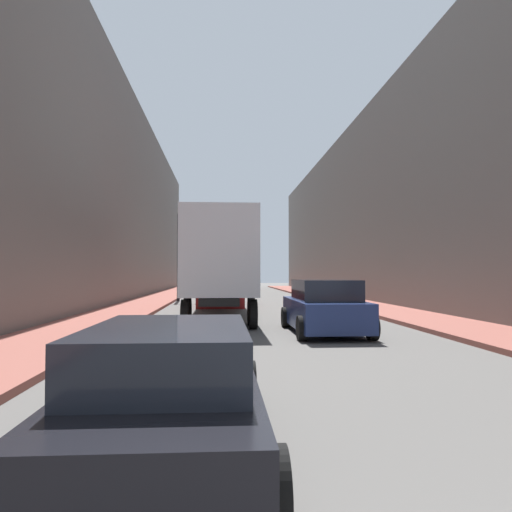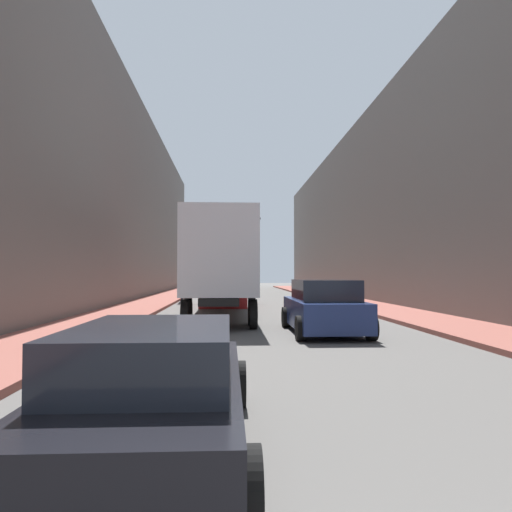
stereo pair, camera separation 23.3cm
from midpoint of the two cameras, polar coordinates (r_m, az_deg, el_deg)
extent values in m
cube|color=brown|center=(31.02, 11.51, -5.29)|extent=(2.97, 80.00, 0.15)
cube|color=brown|center=(30.40, -12.06, -5.36)|extent=(2.97, 80.00, 0.15)
cube|color=#66605B|center=(32.71, 19.10, 6.11)|extent=(6.00, 80.00, 12.86)
cube|color=#66605B|center=(31.80, -20.04, 7.72)|extent=(6.00, 80.00, 14.37)
cube|color=silver|center=(20.98, -3.65, -0.01)|extent=(2.58, 10.71, 3.00)
cube|color=black|center=(20.99, -3.66, -4.52)|extent=(1.29, 10.71, 0.24)
cube|color=maroon|center=(27.68, -3.52, -2.71)|extent=(2.58, 2.71, 3.07)
cylinder|color=black|center=(16.92, -7.71, -6.63)|extent=(0.25, 1.00, 1.00)
cylinder|color=black|center=(16.89, 0.09, -6.65)|extent=(0.25, 1.00, 1.00)
cylinder|color=black|center=(18.11, -7.40, -6.32)|extent=(0.25, 1.00, 1.00)
cylinder|color=black|center=(18.09, -0.12, -6.35)|extent=(0.25, 1.00, 1.00)
cylinder|color=black|center=(27.74, -5.89, -4.83)|extent=(0.25, 1.00, 1.00)
cylinder|color=black|center=(27.73, -1.16, -4.85)|extent=(0.25, 1.00, 1.00)
cube|color=black|center=(5.55, -10.10, -16.22)|extent=(1.75, 4.74, 0.64)
cube|color=#1E232D|center=(5.21, -10.38, -10.65)|extent=(1.54, 2.61, 0.52)
cylinder|color=black|center=(7.34, -15.45, -14.07)|extent=(0.25, 0.64, 0.64)
cylinder|color=black|center=(7.19, -1.26, -14.41)|extent=(0.25, 0.64, 0.64)
cylinder|color=black|center=(3.90, 0.52, -25.29)|extent=(0.25, 0.64, 0.64)
cube|color=navy|center=(15.89, 8.15, -6.50)|extent=(1.98, 4.86, 0.85)
cube|color=#1E232D|center=(15.61, 8.31, -3.86)|extent=(1.74, 2.67, 0.63)
cylinder|color=black|center=(17.46, 3.82, -6.99)|extent=(0.25, 0.70, 0.70)
cylinder|color=black|center=(17.80, 10.21, -6.86)|extent=(0.25, 0.70, 0.70)
cylinder|color=black|center=(13.94, 5.60, -8.23)|extent=(0.25, 0.70, 0.70)
cylinder|color=black|center=(14.37, 13.50, -8.00)|extent=(0.25, 0.70, 0.70)
cylinder|color=black|center=(34.28, -8.24, -0.14)|extent=(0.20, 0.20, 5.96)
cube|color=black|center=(34.33, -3.75, 4.33)|extent=(5.35, 0.12, 0.12)
cube|color=black|center=(34.32, -5.99, 3.48)|extent=(0.30, 0.24, 0.90)
sphere|color=gold|center=(34.18, -6.00, 3.50)|extent=(0.18, 0.18, 0.18)
cube|color=black|center=(34.28, -3.76, 3.48)|extent=(0.30, 0.24, 0.90)
sphere|color=gold|center=(34.14, -3.76, 3.50)|extent=(0.18, 0.18, 0.18)
cube|color=black|center=(34.29, -1.52, 3.47)|extent=(0.30, 0.24, 0.90)
sphere|color=green|center=(34.13, -1.51, 3.03)|extent=(0.18, 0.18, 0.18)
camera|label=1|loc=(0.12, -89.60, -0.01)|focal=35.00mm
camera|label=2|loc=(0.12, 90.40, 0.01)|focal=35.00mm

